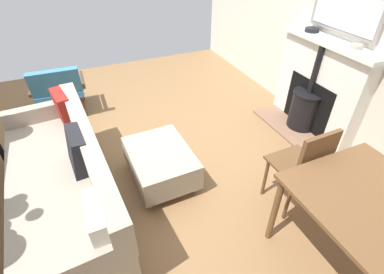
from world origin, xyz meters
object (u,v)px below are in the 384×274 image
at_px(sofa, 65,180).
at_px(mantel_bowl_near, 312,30).
at_px(dining_chair_near_fireplace, 304,164).
at_px(fireplace, 315,92).
at_px(dining_table, 365,206).
at_px(ottoman, 161,162).
at_px(mantel_bowl_far, 356,46).
at_px(armchair_accent, 58,88).

bearing_deg(sofa, mantel_bowl_near, -170.74).
distance_m(mantel_bowl_near, dining_chair_near_fireplace, 1.81).
height_order(sofa, dining_chair_near_fireplace, dining_chair_near_fireplace).
relative_size(fireplace, dining_table, 1.44).
height_order(sofa, ottoman, sofa).
distance_m(mantel_bowl_far, ottoman, 2.29).
height_order(sofa, armchair_accent, sofa).
height_order(fireplace, dining_table, fireplace).
xyz_separation_m(fireplace, mantel_bowl_near, (-0.02, -0.31, 0.67)).
xyz_separation_m(ottoman, dining_chair_near_fireplace, (-1.01, 0.84, 0.31)).
distance_m(fireplace, armchair_accent, 3.30).
bearing_deg(dining_table, mantel_bowl_near, -120.01).
bearing_deg(ottoman, dining_table, 125.65).
bearing_deg(ottoman, armchair_accent, -64.41).
relative_size(armchair_accent, dining_table, 0.82).
bearing_deg(armchair_accent, dining_table, 120.34).
distance_m(fireplace, sofa, 2.96).
bearing_deg(dining_chair_near_fireplace, fireplace, -136.51).
height_order(fireplace, sofa, fireplace).
height_order(mantel_bowl_far, dining_table, mantel_bowl_far).
xyz_separation_m(mantel_bowl_near, dining_table, (1.08, 1.87, -0.54)).
distance_m(fireplace, ottoman, 2.09).
relative_size(sofa, armchair_accent, 2.89).
xyz_separation_m(sofa, dining_table, (-1.89, 1.39, 0.28)).
height_order(ottoman, armchair_accent, armchair_accent).
height_order(fireplace, mantel_bowl_near, mantel_bowl_near).
bearing_deg(mantel_bowl_near, ottoman, 12.70).
bearing_deg(mantel_bowl_far, dining_table, 49.09).
relative_size(sofa, dining_chair_near_fireplace, 2.38).
height_order(mantel_bowl_far, sofa, mantel_bowl_far).
xyz_separation_m(fireplace, dining_chair_near_fireplace, (1.06, 1.00, 0.04)).
xyz_separation_m(mantel_bowl_far, ottoman, (2.09, -0.15, -0.94)).
relative_size(ottoman, armchair_accent, 1.08).
height_order(mantel_bowl_near, mantel_bowl_far, mantel_bowl_far).
bearing_deg(sofa, dining_table, 143.68).
relative_size(fireplace, sofa, 0.61).
distance_m(sofa, dining_table, 2.36).
height_order(ottoman, dining_chair_near_fireplace, dining_chair_near_fireplace).
bearing_deg(dining_table, fireplace, -124.15).
bearing_deg(mantel_bowl_near, fireplace, 85.91).
xyz_separation_m(mantel_bowl_far, dining_chair_near_fireplace, (1.08, 0.69, -0.63)).
height_order(fireplace, mantel_bowl_far, mantel_bowl_far).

